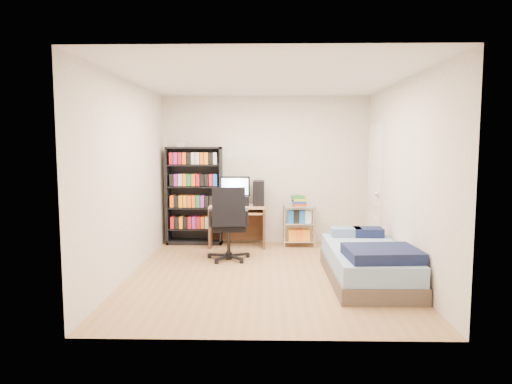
{
  "coord_description": "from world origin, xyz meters",
  "views": [
    {
      "loc": [
        0.0,
        -5.79,
        1.69
      ],
      "look_at": [
        -0.13,
        0.4,
        1.04
      ],
      "focal_mm": 32.0,
      "sensor_mm": 36.0,
      "label": 1
    }
  ],
  "objects_px": {
    "media_shelf": "(195,194)",
    "bed": "(368,262)",
    "computer_desk": "(243,209)",
    "office_chair": "(229,237)"
  },
  "relations": [
    {
      "from": "media_shelf",
      "to": "bed",
      "type": "bearing_deg",
      "value": -40.31
    },
    {
      "from": "computer_desk",
      "to": "bed",
      "type": "bearing_deg",
      "value": -50.06
    },
    {
      "from": "media_shelf",
      "to": "computer_desk",
      "type": "height_order",
      "value": "media_shelf"
    },
    {
      "from": "office_chair",
      "to": "bed",
      "type": "bearing_deg",
      "value": -34.23
    },
    {
      "from": "media_shelf",
      "to": "office_chair",
      "type": "relative_size",
      "value": 1.57
    },
    {
      "from": "office_chair",
      "to": "computer_desk",
      "type": "bearing_deg",
      "value": 74.88
    },
    {
      "from": "computer_desk",
      "to": "bed",
      "type": "distance_m",
      "value": 2.58
    },
    {
      "from": "media_shelf",
      "to": "computer_desk",
      "type": "xyz_separation_m",
      "value": [
        0.83,
        -0.14,
        -0.22
      ]
    },
    {
      "from": "media_shelf",
      "to": "office_chair",
      "type": "xyz_separation_m",
      "value": [
        0.67,
        -1.1,
        -0.5
      ]
    },
    {
      "from": "computer_desk",
      "to": "office_chair",
      "type": "height_order",
      "value": "computer_desk"
    }
  ]
}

